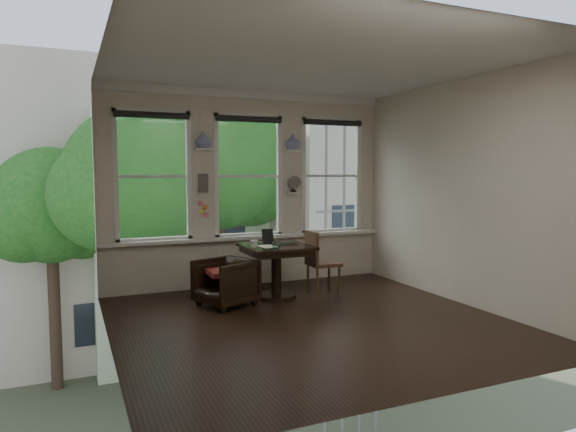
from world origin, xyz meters
name	(u,v)px	position (x,y,z in m)	size (l,w,h in m)	color
ground	(310,321)	(0.00, 0.00, 0.00)	(4.50, 4.50, 0.00)	black
ceiling	(311,63)	(0.00, 0.00, 3.00)	(4.50, 4.50, 0.00)	silver
wall_back	(248,189)	(0.00, 2.25, 1.50)	(4.50, 4.50, 0.00)	beige
wall_front	(440,208)	(0.00, -2.25, 1.50)	(4.50, 4.50, 0.00)	beige
wall_left	(106,199)	(-2.25, 0.00, 1.50)	(4.50, 4.50, 0.00)	beige
wall_right	(463,192)	(2.25, 0.00, 1.50)	(4.50, 4.50, 0.00)	beige
window_left	(153,177)	(-1.45, 2.25, 1.70)	(1.10, 0.12, 1.90)	white
window_center	(248,176)	(0.00, 2.25, 1.70)	(1.10, 0.12, 1.90)	white
window_right	(330,176)	(1.45, 2.25, 1.70)	(1.10, 0.12, 1.90)	white
shelf_left	(203,149)	(-0.72, 2.15, 2.10)	(0.26, 0.16, 0.03)	white
shelf_right	(293,151)	(0.72, 2.15, 2.10)	(0.26, 0.16, 0.03)	white
intercom	(203,183)	(-0.72, 2.18, 1.60)	(0.14, 0.06, 0.28)	#59544F
sticky_notes	(204,206)	(-0.72, 2.19, 1.25)	(0.16, 0.01, 0.24)	pink
desk_fan	(293,187)	(0.72, 2.13, 1.53)	(0.20, 0.20, 0.24)	#59544F
vase_left	(203,140)	(-0.72, 2.15, 2.24)	(0.24, 0.24, 0.25)	white
vase_right	(293,142)	(0.72, 2.15, 2.24)	(0.24, 0.24, 0.25)	white
table	(276,272)	(0.06, 1.22, 0.38)	(0.90, 0.90, 0.75)	black
armchair_left	(226,282)	(-0.72, 1.09, 0.31)	(0.67, 0.69, 0.63)	black
cushion_red	(225,272)	(-0.72, 1.09, 0.45)	(0.45, 0.45, 0.06)	maroon
side_chair_right	(323,263)	(0.76, 1.14, 0.46)	(0.42, 0.42, 0.92)	#4A311A
laptop	(290,243)	(0.26, 1.21, 0.76)	(0.30, 0.20, 0.02)	black
mug	(254,244)	(-0.31, 1.10, 0.80)	(0.11, 0.11, 0.10)	white
drinking_glass	(276,245)	(-0.07, 0.90, 0.80)	(0.12, 0.12, 0.09)	white
tablet	(268,237)	(-0.03, 1.31, 0.86)	(0.16, 0.02, 0.22)	black
papers	(268,246)	(-0.10, 1.13, 0.75)	(0.22, 0.30, 0.00)	silver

